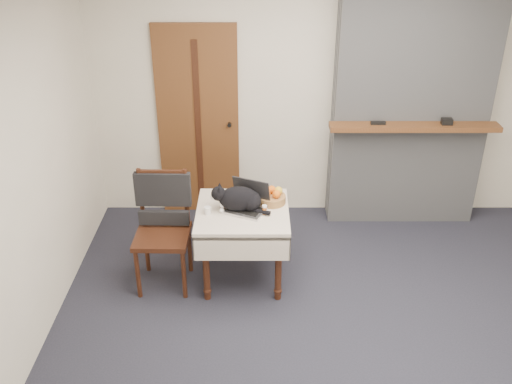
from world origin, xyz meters
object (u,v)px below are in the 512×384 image
(door, at_px, (198,123))
(side_table, at_px, (243,221))
(laptop, at_px, (247,202))
(fruit_basket, at_px, (272,197))
(cream_jar, at_px, (208,210))
(pill_bottle, at_px, (265,210))
(cat, at_px, (240,199))
(chair, at_px, (163,213))

(door, distance_m, side_table, 1.41)
(side_table, bearing_deg, laptop, 30.87)
(door, relative_size, side_table, 2.56)
(laptop, distance_m, fruit_basket, 0.24)
(door, xyz_separation_m, cream_jar, (0.18, -1.33, -0.27))
(pill_bottle, xyz_separation_m, fruit_basket, (0.07, 0.20, 0.01))
(cream_jar, bearing_deg, cat, 12.95)
(side_table, relative_size, laptop, 1.86)
(side_table, height_order, cream_jar, cream_jar)
(side_table, bearing_deg, cat, -169.31)
(door, distance_m, pill_bottle, 1.51)
(door, bearing_deg, chair, -99.45)
(pill_bottle, distance_m, chair, 0.88)
(cat, xyz_separation_m, chair, (-0.66, 0.03, -0.15))
(laptop, relative_size, chair, 0.41)
(side_table, xyz_separation_m, fruit_basket, (0.25, 0.13, 0.17))
(cat, height_order, cream_jar, cat)
(door, relative_size, cream_jar, 31.44)
(cat, bearing_deg, pill_bottle, -18.80)
(laptop, bearing_deg, door, 136.86)
(cat, bearing_deg, door, 108.92)
(cat, xyz_separation_m, pill_bottle, (0.21, -0.07, -0.06))
(side_table, height_order, pill_bottle, pill_bottle)
(cat, distance_m, pill_bottle, 0.23)
(fruit_basket, bearing_deg, pill_bottle, -107.81)
(door, xyz_separation_m, chair, (-0.21, -1.24, -0.34))
(laptop, bearing_deg, fruit_basket, 51.51)
(side_table, xyz_separation_m, laptop, (0.04, 0.02, 0.17))
(cream_jar, relative_size, pill_bottle, 0.77)
(laptop, distance_m, cat, 0.08)
(cat, relative_size, fruit_basket, 2.10)
(side_table, distance_m, chair, 0.68)
(door, height_order, laptop, door)
(door, distance_m, cat, 1.36)
(laptop, xyz_separation_m, pill_bottle, (0.14, -0.10, -0.02))
(pill_bottle, bearing_deg, cat, 161.95)
(door, height_order, chair, door)
(cat, height_order, chair, chair)
(side_table, distance_m, laptop, 0.18)
(chair, bearing_deg, fruit_basket, 8.00)
(door, xyz_separation_m, pill_bottle, (0.66, -1.33, -0.26))
(cat, xyz_separation_m, fruit_basket, (0.27, 0.14, -0.05))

